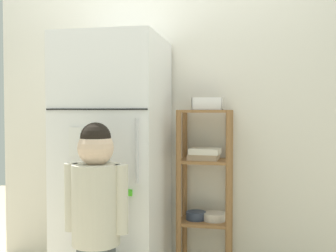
{
  "coord_description": "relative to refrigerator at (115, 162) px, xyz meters",
  "views": [
    {
      "loc": [
        0.64,
        -2.49,
        1.12
      ],
      "look_at": [
        0.14,
        0.02,
        1.03
      ],
      "focal_mm": 43.9,
      "sensor_mm": 36.0,
      "label": 1
    }
  ],
  "objects": [
    {
      "name": "child_standing",
      "position": [
        0.08,
        -0.53,
        -0.15
      ],
      "size": [
        0.34,
        0.25,
        1.06
      ],
      "color": "#4D5759",
      "rests_on": "ground"
    },
    {
      "name": "fruit_bin",
      "position": [
        0.57,
        0.2,
        0.37
      ],
      "size": [
        0.19,
        0.15,
        0.08
      ],
      "color": "white",
      "rests_on": "pantry_shelf_unit"
    },
    {
      "name": "pantry_shelf_unit",
      "position": [
        0.56,
        0.19,
        -0.14
      ],
      "size": [
        0.35,
        0.28,
        1.13
      ],
      "color": "olive",
      "rests_on": "ground"
    },
    {
      "name": "kitchen_wall_back",
      "position": [
        0.21,
        0.36,
        0.25
      ],
      "size": [
        2.44,
        0.03,
        2.08
      ],
      "primitive_type": "cube",
      "color": "silver",
      "rests_on": "ground"
    },
    {
      "name": "refrigerator",
      "position": [
        0.0,
        0.0,
        0.0
      ],
      "size": [
        0.61,
        0.7,
        1.58
      ],
      "color": "white",
      "rests_on": "ground"
    }
  ]
}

